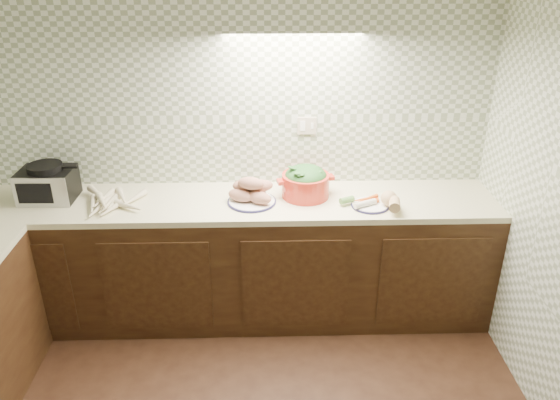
{
  "coord_description": "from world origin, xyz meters",
  "views": [
    {
      "loc": [
        0.26,
        -1.77,
        2.48
      ],
      "look_at": [
        0.35,
        1.25,
        1.02
      ],
      "focal_mm": 35.0,
      "sensor_mm": 36.0,
      "label": 1
    }
  ],
  "objects_px": {
    "onion_bowl": "(253,187)",
    "veg_plate": "(378,201)",
    "dutch_oven": "(306,182)",
    "sweet_potato_plate": "(252,193)",
    "toaster_oven": "(47,183)",
    "parsnip_pile": "(112,200)"
  },
  "relations": [
    {
      "from": "onion_bowl",
      "to": "veg_plate",
      "type": "xyz_separation_m",
      "value": [
        0.81,
        -0.24,
        -0.0
      ]
    },
    {
      "from": "dutch_oven",
      "to": "veg_plate",
      "type": "height_order",
      "value": "dutch_oven"
    },
    {
      "from": "sweet_potato_plate",
      "to": "dutch_oven",
      "type": "xyz_separation_m",
      "value": [
        0.36,
        0.08,
        0.04
      ]
    },
    {
      "from": "toaster_oven",
      "to": "parsnip_pile",
      "type": "xyz_separation_m",
      "value": [
        0.44,
        -0.1,
        -0.08
      ]
    },
    {
      "from": "parsnip_pile",
      "to": "veg_plate",
      "type": "height_order",
      "value": "veg_plate"
    },
    {
      "from": "sweet_potato_plate",
      "to": "veg_plate",
      "type": "distance_m",
      "value": 0.82
    },
    {
      "from": "onion_bowl",
      "to": "sweet_potato_plate",
      "type": "bearing_deg",
      "value": -93.54
    },
    {
      "from": "parsnip_pile",
      "to": "veg_plate",
      "type": "xyz_separation_m",
      "value": [
        1.73,
        -0.08,
        0.01
      ]
    },
    {
      "from": "parsnip_pile",
      "to": "sweet_potato_plate",
      "type": "height_order",
      "value": "sweet_potato_plate"
    },
    {
      "from": "sweet_potato_plate",
      "to": "dutch_oven",
      "type": "bearing_deg",
      "value": 12.26
    },
    {
      "from": "parsnip_pile",
      "to": "onion_bowl",
      "type": "xyz_separation_m",
      "value": [
        0.92,
        0.16,
        0.01
      ]
    },
    {
      "from": "toaster_oven",
      "to": "veg_plate",
      "type": "distance_m",
      "value": 2.17
    },
    {
      "from": "toaster_oven",
      "to": "veg_plate",
      "type": "bearing_deg",
      "value": -3.62
    },
    {
      "from": "dutch_oven",
      "to": "sweet_potato_plate",
      "type": "bearing_deg",
      "value": -179.56
    },
    {
      "from": "onion_bowl",
      "to": "toaster_oven",
      "type": "bearing_deg",
      "value": -177.35
    },
    {
      "from": "sweet_potato_plate",
      "to": "onion_bowl",
      "type": "height_order",
      "value": "sweet_potato_plate"
    },
    {
      "from": "onion_bowl",
      "to": "parsnip_pile",
      "type": "bearing_deg",
      "value": -170.15
    },
    {
      "from": "toaster_oven",
      "to": "dutch_oven",
      "type": "xyz_separation_m",
      "value": [
        1.71,
        -0.01,
        -0.01
      ]
    },
    {
      "from": "parsnip_pile",
      "to": "onion_bowl",
      "type": "height_order",
      "value": "onion_bowl"
    },
    {
      "from": "toaster_oven",
      "to": "sweet_potato_plate",
      "type": "bearing_deg",
      "value": -2.42
    },
    {
      "from": "toaster_oven",
      "to": "veg_plate",
      "type": "xyz_separation_m",
      "value": [
        2.16,
        -0.18,
        -0.07
      ]
    },
    {
      "from": "toaster_oven",
      "to": "parsnip_pile",
      "type": "bearing_deg",
      "value": -11.43
    }
  ]
}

